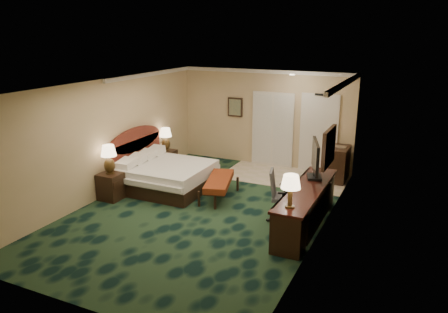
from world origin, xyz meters
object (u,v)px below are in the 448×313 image
at_px(tv, 315,160).
at_px(desk_chair, 284,195).
at_px(lamp_far, 166,139).
at_px(bed, 168,177).
at_px(minibar, 338,164).
at_px(desk, 306,207).
at_px(nightstand_near, 112,186).
at_px(nightstand_far, 167,160).
at_px(lamp_near, 109,159).
at_px(bed_bench, 219,188).

height_order(tv, desk_chair, tv).
relative_size(lamp_far, desk_chair, 0.61).
xyz_separation_m(bed, minibar, (3.64, 2.38, 0.13)).
height_order(desk, tv, tv).
distance_m(bed, desk_chair, 3.15).
height_order(nightstand_near, desk, desk).
height_order(nightstand_near, lamp_far, lamp_far).
bearing_deg(nightstand_far, lamp_near, -89.56).
relative_size(lamp_near, minibar, 0.75).
bearing_deg(desk_chair, nightstand_near, 174.11).
distance_m(nightstand_near, lamp_far, 2.48).
distance_m(bed_bench, minibar, 3.29).
bearing_deg(bed, lamp_near, -126.98).
relative_size(lamp_far, minibar, 0.72).
bearing_deg(nightstand_far, lamp_far, 142.88).
bearing_deg(bed_bench, nightstand_far, 132.90).
relative_size(tv, minibar, 1.13).
bearing_deg(minibar, desk, -90.75).
height_order(bed_bench, desk, desk).
bearing_deg(nightstand_far, bed_bench, -30.71).
relative_size(lamp_far, desk, 0.23).
bearing_deg(lamp_far, bed, -56.69).
height_order(nightstand_far, bed_bench, nightstand_far).
relative_size(bed_bench, desk_chair, 1.37).
bearing_deg(bed, desk_chair, -9.61).
relative_size(nightstand_near, desk, 0.22).
distance_m(desk, tv, 1.02).
bearing_deg(nightstand_near, tv, 13.60).
bearing_deg(desk_chair, bed, 156.44).
xyz_separation_m(lamp_far, minibar, (4.52, 1.04, -0.41)).
bearing_deg(minibar, bed, -146.81).
distance_m(lamp_far, minibar, 4.65).
bearing_deg(bed_bench, tv, -16.14).
bearing_deg(lamp_near, nightstand_far, 90.44).
bearing_deg(desk, minibar, 89.25).
height_order(desk_chair, minibar, desk_chair).
height_order(bed, minibar, minibar).
distance_m(lamp_near, desk_chair, 3.99).
bearing_deg(lamp_far, desk_chair, -25.07).
bearing_deg(tv, bed, 161.28).
bearing_deg(lamp_near, bed, 53.02).
relative_size(nightstand_near, minibar, 0.70).
xyz_separation_m(lamp_near, bed_bench, (2.23, 1.07, -0.70)).
distance_m(tv, minibar, 2.51).
relative_size(nightstand_near, nightstand_far, 1.14).
distance_m(nightstand_far, bed_bench, 2.62).
bearing_deg(tv, lamp_far, 144.67).
xyz_separation_m(bed_bench, desk_chair, (1.70, -0.50, 0.28)).
distance_m(bed, nightstand_near, 1.35).
bearing_deg(nightstand_far, bed, -57.20).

